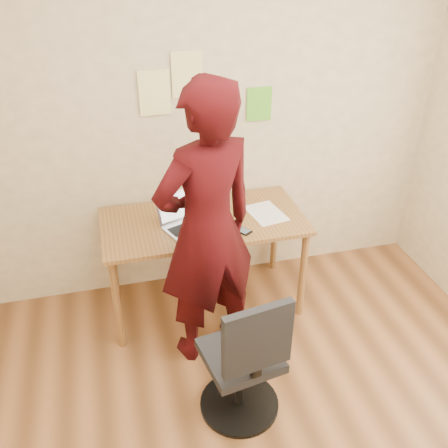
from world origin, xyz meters
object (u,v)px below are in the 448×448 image
object	(u,v)px
office_chair	(245,366)
person	(207,230)
laptop	(183,219)
desk	(203,230)
phone	(242,230)

from	to	relation	value
office_chair	person	distance (m)	0.81
laptop	office_chair	bearing A→B (deg)	-103.55
desk	office_chair	xyz separation A→B (m)	(0.00, -1.04, -0.26)
office_chair	desk	bearing A→B (deg)	80.83
desk	phone	world-z (taller)	phone
desk	person	size ratio (longest dim) A/B	0.75
person	laptop	bearing A→B (deg)	-98.28
phone	person	xyz separation A→B (m)	(-0.29, -0.23, 0.19)
laptop	phone	size ratio (longest dim) A/B	2.52
phone	person	distance (m)	0.41
phone	office_chair	distance (m)	0.93
phone	person	bearing A→B (deg)	-174.15
desk	phone	distance (m)	0.32
desk	office_chair	size ratio (longest dim) A/B	1.54
laptop	person	distance (m)	0.43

